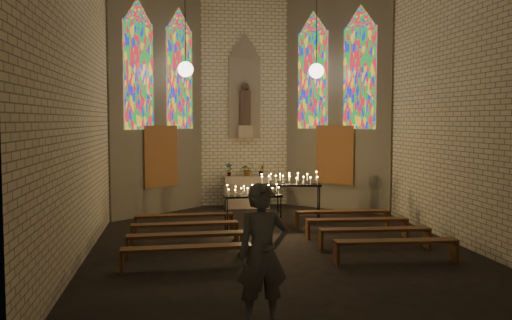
{
  "coord_description": "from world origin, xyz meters",
  "views": [
    {
      "loc": [
        -2.17,
        -12.29,
        2.76
      ],
      "look_at": [
        -0.24,
        1.57,
        1.78
      ],
      "focal_mm": 40.0,
      "sensor_mm": 36.0,
      "label": 1
    }
  ],
  "objects_px": {
    "altar": "(246,192)",
    "aisle_flower_pot": "(258,222)",
    "visitor": "(263,255)",
    "votive_stand_left": "(253,193)",
    "votive_stand_right": "(289,182)"
  },
  "relations": [
    {
      "from": "visitor",
      "to": "votive_stand_left",
      "type": "bearing_deg",
      "value": 76.96
    },
    {
      "from": "aisle_flower_pot",
      "to": "visitor",
      "type": "relative_size",
      "value": 0.22
    },
    {
      "from": "altar",
      "to": "visitor",
      "type": "bearing_deg",
      "value": -95.76
    },
    {
      "from": "aisle_flower_pot",
      "to": "votive_stand_left",
      "type": "height_order",
      "value": "votive_stand_left"
    },
    {
      "from": "aisle_flower_pot",
      "to": "votive_stand_left",
      "type": "xyz_separation_m",
      "value": [
        -0.11,
        0.12,
        0.72
      ]
    },
    {
      "from": "altar",
      "to": "aisle_flower_pot",
      "type": "bearing_deg",
      "value": -92.56
    },
    {
      "from": "altar",
      "to": "aisle_flower_pot",
      "type": "height_order",
      "value": "altar"
    },
    {
      "from": "altar",
      "to": "visitor",
      "type": "height_order",
      "value": "visitor"
    },
    {
      "from": "altar",
      "to": "aisle_flower_pot",
      "type": "distance_m",
      "value": 3.76
    },
    {
      "from": "votive_stand_right",
      "to": "altar",
      "type": "bearing_deg",
      "value": 115.25
    },
    {
      "from": "votive_stand_right",
      "to": "votive_stand_left",
      "type": "bearing_deg",
      "value": -130.41
    },
    {
      "from": "votive_stand_left",
      "to": "visitor",
      "type": "relative_size",
      "value": 0.78
    },
    {
      "from": "votive_stand_left",
      "to": "altar",
      "type": "bearing_deg",
      "value": 79.87
    },
    {
      "from": "altar",
      "to": "votive_stand_left",
      "type": "relative_size",
      "value": 0.93
    },
    {
      "from": "votive_stand_right",
      "to": "visitor",
      "type": "relative_size",
      "value": 0.91
    }
  ]
}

